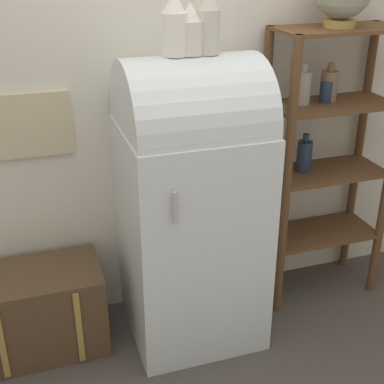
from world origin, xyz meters
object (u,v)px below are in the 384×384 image
at_px(suitcase_trunk, 39,311).
at_px(vase_center, 189,31).
at_px(vase_left, 174,25).
at_px(vase_right, 209,22).
at_px(refrigerator, 191,200).

bearing_deg(suitcase_trunk, vase_center, -5.02).
xyz_separation_m(suitcase_trunk, vase_center, (0.82, -0.07, 1.40)).
height_order(vase_left, vase_right, vase_right).
relative_size(suitcase_trunk, vase_center, 2.95).
bearing_deg(vase_left, vase_center, 1.89).
relative_size(suitcase_trunk, vase_right, 2.26).
bearing_deg(vase_right, refrigerator, -176.86).
bearing_deg(vase_left, refrigerator, -7.36).
xyz_separation_m(vase_left, vase_center, (0.07, 0.00, -0.03)).
xyz_separation_m(suitcase_trunk, vase_right, (0.91, -0.08, 1.43)).
xyz_separation_m(refrigerator, vase_center, (-0.00, 0.01, 0.84)).
relative_size(refrigerator, suitcase_trunk, 2.26).
distance_m(vase_left, vase_center, 0.08).
xyz_separation_m(vase_left, vase_right, (0.16, -0.00, 0.01)).
bearing_deg(vase_center, suitcase_trunk, 174.98).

